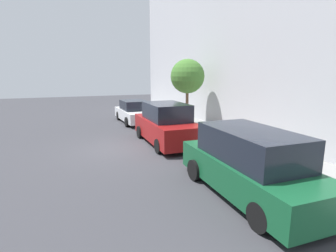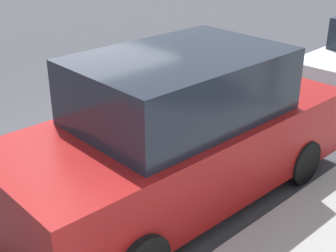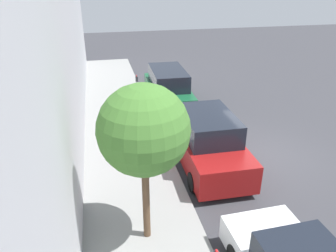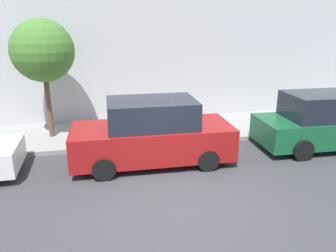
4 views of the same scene
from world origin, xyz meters
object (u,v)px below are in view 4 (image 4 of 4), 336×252
at_px(parked_suv_second, 152,134).
at_px(street_tree, 43,51).
at_px(parked_minivan_nearest, 329,121).
at_px(parking_meter_near, 316,107).

height_order(parked_suv_second, street_tree, street_tree).
distance_m(parked_minivan_nearest, parking_meter_near, 1.66).
height_order(parked_minivan_nearest, parked_suv_second, parked_suv_second).
xyz_separation_m(parked_minivan_nearest, parked_suv_second, (-0.08, 6.14, 0.01)).
xyz_separation_m(parked_suv_second, parking_meter_near, (1.64, -6.70, 0.06)).
height_order(parked_minivan_nearest, street_tree, street_tree).
height_order(parked_minivan_nearest, parking_meter_near, parked_minivan_nearest).
distance_m(parked_suv_second, parking_meter_near, 6.90).
bearing_deg(street_tree, parked_minivan_nearest, -105.60).
distance_m(parked_suv_second, street_tree, 4.83).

